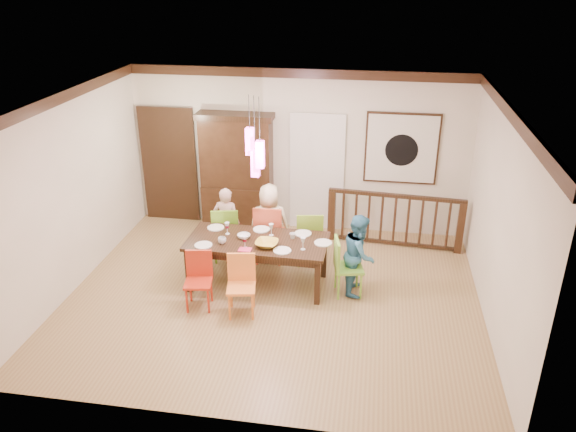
# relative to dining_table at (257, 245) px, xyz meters

# --- Properties ---
(floor) EXTENTS (6.00, 6.00, 0.00)m
(floor) POSITION_rel_dining_table_xyz_m (0.29, -0.32, -0.67)
(floor) COLOR #977349
(floor) RESTS_ON ground
(ceiling) EXTENTS (6.00, 6.00, 0.00)m
(ceiling) POSITION_rel_dining_table_xyz_m (0.29, -0.32, 2.23)
(ceiling) COLOR white
(ceiling) RESTS_ON wall_back
(wall_back) EXTENTS (6.00, 0.00, 6.00)m
(wall_back) POSITION_rel_dining_table_xyz_m (0.29, 2.18, 0.78)
(wall_back) COLOR beige
(wall_back) RESTS_ON floor
(wall_left) EXTENTS (0.00, 5.00, 5.00)m
(wall_left) POSITION_rel_dining_table_xyz_m (-2.71, -0.32, 0.78)
(wall_left) COLOR beige
(wall_left) RESTS_ON floor
(wall_right) EXTENTS (0.00, 5.00, 5.00)m
(wall_right) POSITION_rel_dining_table_xyz_m (3.29, -0.32, 0.78)
(wall_right) COLOR beige
(wall_right) RESTS_ON floor
(crown_molding) EXTENTS (6.00, 5.00, 0.16)m
(crown_molding) POSITION_rel_dining_table_xyz_m (0.29, -0.32, 2.15)
(crown_molding) COLOR black
(crown_molding) RESTS_ON wall_back
(panel_door) EXTENTS (1.04, 0.07, 2.24)m
(panel_door) POSITION_rel_dining_table_xyz_m (-2.11, 2.13, 0.38)
(panel_door) COLOR black
(panel_door) RESTS_ON wall_back
(white_doorway) EXTENTS (0.97, 0.05, 2.22)m
(white_doorway) POSITION_rel_dining_table_xyz_m (0.64, 2.15, 0.38)
(white_doorway) COLOR silver
(white_doorway) RESTS_ON wall_back
(painting) EXTENTS (1.25, 0.06, 1.25)m
(painting) POSITION_rel_dining_table_xyz_m (2.09, 2.14, 0.93)
(painting) COLOR black
(painting) RESTS_ON wall_back
(pendant_cluster) EXTENTS (0.27, 0.21, 1.14)m
(pendant_cluster) POSITION_rel_dining_table_xyz_m (0.00, -0.00, 1.44)
(pendant_cluster) COLOR #F248BB
(pendant_cluster) RESTS_ON ceiling
(dining_table) EXTENTS (2.10, 0.99, 0.75)m
(dining_table) POSITION_rel_dining_table_xyz_m (0.00, 0.00, 0.00)
(dining_table) COLOR black
(dining_table) RESTS_ON floor
(chair_far_left) EXTENTS (0.51, 0.51, 0.94)m
(chair_far_left) POSITION_rel_dining_table_xyz_m (-0.68, 0.72, -0.12)
(chair_far_left) COLOR #6AA626
(chair_far_left) RESTS_ON floor
(chair_far_mid) EXTENTS (0.47, 0.47, 1.01)m
(chair_far_mid) POSITION_rel_dining_table_xyz_m (0.04, 0.77, -0.09)
(chair_far_mid) COLOR #C2492B
(chair_far_mid) RESTS_ON floor
(chair_far_right) EXTENTS (0.49, 0.49, 0.93)m
(chair_far_right) POSITION_rel_dining_table_xyz_m (0.68, 0.80, -0.13)
(chair_far_right) COLOR olive
(chair_far_right) RESTS_ON floor
(chair_near_left) EXTENTS (0.42, 0.42, 0.83)m
(chair_near_left) POSITION_rel_dining_table_xyz_m (-0.70, -0.76, -0.19)
(chair_near_left) COLOR red
(chair_near_left) RESTS_ON floor
(chair_near_mid) EXTENTS (0.45, 0.45, 0.86)m
(chair_near_mid) POSITION_rel_dining_table_xyz_m (-0.06, -0.83, -0.17)
(chair_near_mid) COLOR orange
(chair_near_mid) RESTS_ON floor
(chair_end_right) EXTENTS (0.48, 0.48, 0.89)m
(chair_end_right) POSITION_rel_dining_table_xyz_m (1.37, -0.06, -0.15)
(chair_end_right) COLOR #7EC33B
(chair_end_right) RESTS_ON floor
(china_hutch) EXTENTS (1.35, 0.46, 2.14)m
(china_hutch) POSITION_rel_dining_table_xyz_m (-0.79, 1.98, 0.41)
(china_hutch) COLOR black
(china_hutch) RESTS_ON floor
(balustrade) EXTENTS (2.31, 0.27, 0.96)m
(balustrade) POSITION_rel_dining_table_xyz_m (2.05, 1.63, -0.17)
(balustrade) COLOR black
(balustrade) RESTS_ON floor
(person_far_left) EXTENTS (0.45, 0.31, 1.22)m
(person_far_left) POSITION_rel_dining_table_xyz_m (-0.69, 0.81, -0.06)
(person_far_left) COLOR beige
(person_far_left) RESTS_ON floor
(person_far_mid) EXTENTS (0.70, 0.52, 1.31)m
(person_far_mid) POSITION_rel_dining_table_xyz_m (0.03, 0.81, -0.01)
(person_far_mid) COLOR beige
(person_far_mid) RESTS_ON floor
(person_end_right) EXTENTS (0.49, 0.62, 1.23)m
(person_end_right) POSITION_rel_dining_table_xyz_m (1.51, 0.04, -0.05)
(person_end_right) COLOR teal
(person_end_right) RESTS_ON floor
(serving_bowl) EXTENTS (0.36, 0.36, 0.08)m
(serving_bowl) POSITION_rel_dining_table_xyz_m (0.18, -0.17, 0.13)
(serving_bowl) COLOR gold
(serving_bowl) RESTS_ON dining_table
(small_bowl) EXTENTS (0.22, 0.22, 0.06)m
(small_bowl) POSITION_rel_dining_table_xyz_m (-0.21, 0.03, 0.12)
(small_bowl) COLOR white
(small_bowl) RESTS_ON dining_table
(cup_left) EXTENTS (0.16, 0.16, 0.09)m
(cup_left) POSITION_rel_dining_table_xyz_m (-0.49, -0.19, 0.13)
(cup_left) COLOR silver
(cup_left) RESTS_ON dining_table
(cup_right) EXTENTS (0.10, 0.10, 0.09)m
(cup_right) POSITION_rel_dining_table_xyz_m (0.51, 0.13, 0.13)
(cup_right) COLOR silver
(cup_right) RESTS_ON dining_table
(plate_far_left) EXTENTS (0.26, 0.26, 0.01)m
(plate_far_left) POSITION_rel_dining_table_xyz_m (-0.72, 0.30, 0.09)
(plate_far_left) COLOR white
(plate_far_left) RESTS_ON dining_table
(plate_far_mid) EXTENTS (0.26, 0.26, 0.01)m
(plate_far_mid) POSITION_rel_dining_table_xyz_m (-0.01, 0.35, 0.09)
(plate_far_mid) COLOR white
(plate_far_mid) RESTS_ON dining_table
(plate_far_right) EXTENTS (0.26, 0.26, 0.01)m
(plate_far_right) POSITION_rel_dining_table_xyz_m (0.64, 0.31, 0.09)
(plate_far_right) COLOR white
(plate_far_right) RESTS_ON dining_table
(plate_near_left) EXTENTS (0.26, 0.26, 0.01)m
(plate_near_left) POSITION_rel_dining_table_xyz_m (-0.74, -0.30, 0.09)
(plate_near_left) COLOR white
(plate_near_left) RESTS_ON dining_table
(plate_near_mid) EXTENTS (0.26, 0.26, 0.01)m
(plate_near_mid) POSITION_rel_dining_table_xyz_m (0.42, -0.29, 0.09)
(plate_near_mid) COLOR white
(plate_near_mid) RESTS_ON dining_table
(plate_end_right) EXTENTS (0.26, 0.26, 0.01)m
(plate_end_right) POSITION_rel_dining_table_xyz_m (0.98, 0.04, 0.09)
(plate_end_right) COLOR white
(plate_end_right) RESTS_ON dining_table
(wine_glass_a) EXTENTS (0.08, 0.08, 0.19)m
(wine_glass_a) POSITION_rel_dining_table_xyz_m (-0.49, 0.13, 0.18)
(wine_glass_a) COLOR #590C19
(wine_glass_a) RESTS_ON dining_table
(wine_glass_b) EXTENTS (0.08, 0.08, 0.19)m
(wine_glass_b) POSITION_rel_dining_table_xyz_m (0.18, 0.18, 0.18)
(wine_glass_b) COLOR silver
(wine_glass_b) RESTS_ON dining_table
(wine_glass_c) EXTENTS (0.08, 0.08, 0.19)m
(wine_glass_c) POSITION_rel_dining_table_xyz_m (-0.12, -0.28, 0.18)
(wine_glass_c) COLOR #590C19
(wine_glass_c) RESTS_ON dining_table
(wine_glass_d) EXTENTS (0.08, 0.08, 0.19)m
(wine_glass_d) POSITION_rel_dining_table_xyz_m (0.71, -0.19, 0.18)
(wine_glass_d) COLOR silver
(wine_glass_d) RESTS_ON dining_table
(napkin) EXTENTS (0.18, 0.14, 0.01)m
(napkin) POSITION_rel_dining_table_xyz_m (-0.11, -0.35, 0.09)
(napkin) COLOR #D83359
(napkin) RESTS_ON dining_table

